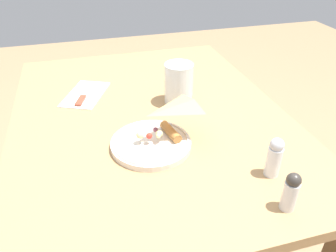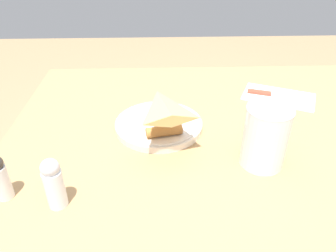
# 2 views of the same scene
# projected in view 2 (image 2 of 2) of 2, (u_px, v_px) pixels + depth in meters

# --- Properties ---
(dining_table) EXTENTS (1.06, 0.81, 0.72)m
(dining_table) POSITION_uv_depth(u_px,v_px,m) (225.00, 168.00, 0.83)
(dining_table) COLOR #A87F51
(dining_table) RESTS_ON ground_plane
(plate_pizza) EXTENTS (0.21, 0.21, 0.05)m
(plate_pizza) POSITION_uv_depth(u_px,v_px,m) (159.00, 123.00, 0.79)
(plate_pizza) COLOR silver
(plate_pizza) RESTS_ON dining_table
(milk_glass) EXTENTS (0.09, 0.09, 0.13)m
(milk_glass) POSITION_uv_depth(u_px,v_px,m) (265.00, 138.00, 0.65)
(milk_glass) COLOR white
(milk_glass) RESTS_ON dining_table
(napkin_folded) EXTENTS (0.22, 0.18, 0.00)m
(napkin_folded) POSITION_uv_depth(u_px,v_px,m) (279.00, 97.00, 0.93)
(napkin_folded) COLOR white
(napkin_folded) RESTS_ON dining_table
(butter_knife) EXTENTS (0.17, 0.08, 0.01)m
(butter_knife) POSITION_uv_depth(u_px,v_px,m) (276.00, 95.00, 0.93)
(butter_knife) COLOR #99422D
(butter_knife) RESTS_ON napkin_folded
(salt_shaker) EXTENTS (0.03, 0.03, 0.10)m
(salt_shaker) POSITION_uv_depth(u_px,v_px,m) (54.00, 183.00, 0.56)
(salt_shaker) COLOR white
(salt_shaker) RESTS_ON dining_table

